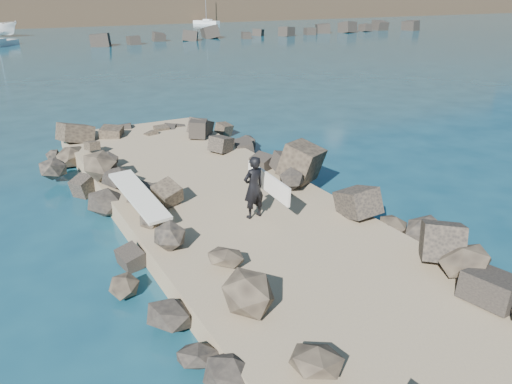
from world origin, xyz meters
TOP-DOWN VIEW (x-y plane):
  - ground at (0.00, 0.00)m, footprint 800.00×800.00m
  - jetty at (0.00, -2.00)m, footprint 6.00×26.00m
  - riprap_left at (-2.90, -1.50)m, footprint 2.60×22.00m
  - riprap_right at (2.90, -1.50)m, footprint 2.60×22.00m
  - breakwater_secondary at (35.00, 55.00)m, footprint 52.00×4.00m
  - surfboard_resting at (-2.51, 1.07)m, footprint 0.98×2.73m
  - boat_imported at (-0.68, 74.28)m, footprint 5.56×5.86m
  - surfer_with_board at (0.21, -0.62)m, footprint 0.83×2.15m
  - sailboat_f at (38.02, 86.79)m, footprint 3.92×5.87m

SIDE VIEW (x-z plane):
  - ground at x=0.00m, z-range 0.00..0.00m
  - jetty at x=0.00m, z-range 0.00..0.60m
  - sailboat_f at x=38.02m, z-range -3.30..3.99m
  - riprap_left at x=-2.90m, z-range 0.00..1.00m
  - riprap_right at x=2.90m, z-range 0.00..1.00m
  - breakwater_secondary at x=35.00m, z-range 0.00..1.20m
  - surfboard_resting at x=-2.51m, z-range 1.00..1.09m
  - boat_imported at x=-0.68m, z-range 0.00..2.27m
  - surfer_with_board at x=0.21m, z-range 0.61..2.34m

